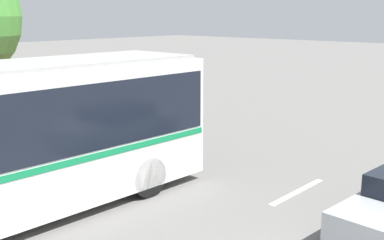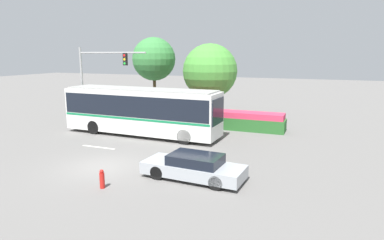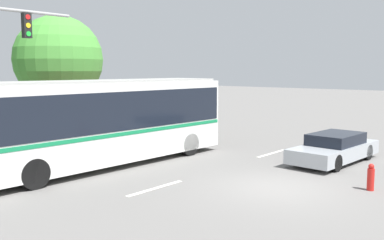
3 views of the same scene
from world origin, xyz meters
name	(u,v)px [view 1 (image 1 of 3)]	position (x,y,z in m)	size (l,w,h in m)	color
flowering_hedge	(42,129)	(2.68, 11.29, 0.69)	(10.49, 1.56, 1.39)	#286028
lane_stripe_near	(297,192)	(4.92, 3.01, 0.01)	(2.40, 0.16, 0.01)	silver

